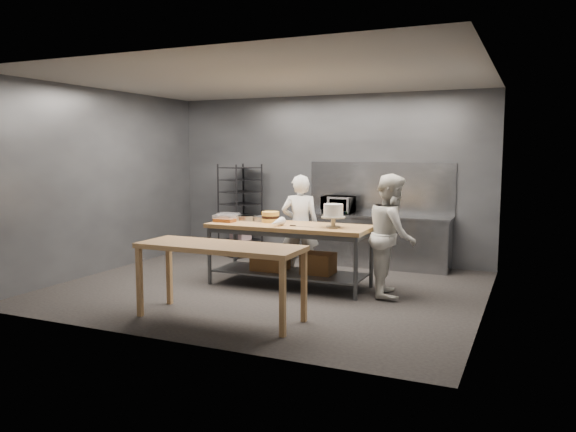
# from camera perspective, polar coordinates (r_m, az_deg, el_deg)

# --- Properties ---
(ground) EXTENTS (6.00, 6.00, 0.00)m
(ground) POSITION_cam_1_polar(r_m,az_deg,el_deg) (8.28, -2.05, -7.32)
(ground) COLOR black
(ground) RESTS_ON ground
(back_wall) EXTENTS (6.00, 0.04, 3.00)m
(back_wall) POSITION_cam_1_polar(r_m,az_deg,el_deg) (10.35, 4.00, 3.87)
(back_wall) COLOR #4C4F54
(back_wall) RESTS_ON ground
(work_table) EXTENTS (2.40, 0.90, 0.92)m
(work_table) POSITION_cam_1_polar(r_m,az_deg,el_deg) (8.30, 0.18, -3.23)
(work_table) COLOR olive
(work_table) RESTS_ON ground
(near_counter) EXTENTS (2.00, 0.70, 0.90)m
(near_counter) POSITION_cam_1_polar(r_m,az_deg,el_deg) (6.67, -6.93, -3.61)
(near_counter) COLOR #9D6F41
(near_counter) RESTS_ON ground
(back_counter) EXTENTS (2.60, 0.60, 0.90)m
(back_counter) POSITION_cam_1_polar(r_m,az_deg,el_deg) (9.85, 8.79, -2.46)
(back_counter) COLOR slate
(back_counter) RESTS_ON ground
(splashback_panel) EXTENTS (2.60, 0.02, 0.90)m
(splashback_panel) POSITION_cam_1_polar(r_m,az_deg,el_deg) (10.04, 9.33, 2.86)
(splashback_panel) COLOR slate
(splashback_panel) RESTS_ON back_counter
(speed_rack) EXTENTS (0.80, 0.83, 1.75)m
(speed_rack) POSITION_cam_1_polar(r_m,az_deg,el_deg) (10.70, -4.89, 0.49)
(speed_rack) COLOR black
(speed_rack) RESTS_ON ground
(chef_behind) EXTENTS (0.68, 0.54, 1.63)m
(chef_behind) POSITION_cam_1_polar(r_m,az_deg,el_deg) (8.88, 1.24, -1.02)
(chef_behind) COLOR white
(chef_behind) RESTS_ON ground
(chef_right) EXTENTS (0.83, 0.96, 1.69)m
(chef_right) POSITION_cam_1_polar(r_m,az_deg,el_deg) (7.85, 10.50, -1.91)
(chef_right) COLOR silver
(chef_right) RESTS_ON ground
(microwave) EXTENTS (0.54, 0.37, 0.30)m
(microwave) POSITION_cam_1_polar(r_m,az_deg,el_deg) (9.97, 5.11, 1.16)
(microwave) COLOR black
(microwave) RESTS_ON back_counter
(frosted_cake_stand) EXTENTS (0.34, 0.34, 0.33)m
(frosted_cake_stand) POSITION_cam_1_polar(r_m,az_deg,el_deg) (7.90, 4.63, 0.38)
(frosted_cake_stand) COLOR #B0A68D
(frosted_cake_stand) RESTS_ON work_table
(layer_cake) EXTENTS (0.27, 0.27, 0.16)m
(layer_cake) POSITION_cam_1_polar(r_m,az_deg,el_deg) (8.50, -1.79, -0.09)
(layer_cake) COLOR #E8BC4A
(layer_cake) RESTS_ON work_table
(cake_pans) EXTENTS (0.73, 0.30, 0.07)m
(cake_pans) POSITION_cam_1_polar(r_m,az_deg,el_deg) (8.75, -4.07, -0.20)
(cake_pans) COLOR gray
(cake_pans) RESTS_ON work_table
(piping_bag) EXTENTS (0.13, 0.38, 0.12)m
(piping_bag) POSITION_cam_1_polar(r_m,az_deg,el_deg) (8.01, -1.15, -0.65)
(piping_bag) COLOR white
(piping_bag) RESTS_ON work_table
(offset_spatula) EXTENTS (0.36, 0.02, 0.02)m
(offset_spatula) POSITION_cam_1_polar(r_m,az_deg,el_deg) (8.02, 1.08, -1.03)
(offset_spatula) COLOR slate
(offset_spatula) RESTS_ON work_table
(pastry_clamshells) EXTENTS (0.37, 0.44, 0.11)m
(pastry_clamshells) POSITION_cam_1_polar(r_m,az_deg,el_deg) (8.70, -6.26, -0.14)
(pastry_clamshells) COLOR #A65C21
(pastry_clamshells) RESTS_ON work_table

